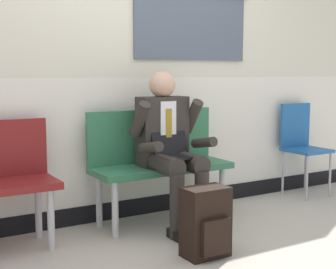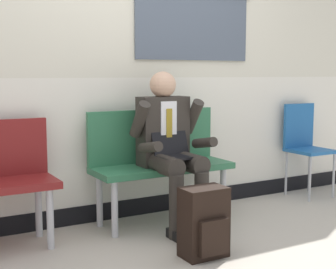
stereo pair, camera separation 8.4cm
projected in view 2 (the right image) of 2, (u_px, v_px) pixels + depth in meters
name	position (u px, v px, depth m)	size (l,w,h in m)	color
ground_plane	(176.00, 240.00, 3.57)	(18.00, 18.00, 0.00)	#B2A899
station_wall	(129.00, 51.00, 4.08)	(6.62, 0.17, 2.81)	beige
bench_with_person	(159.00, 157.00, 4.01)	(1.14, 0.42, 0.91)	#2D6B47
person_seated	(171.00, 145.00, 3.83)	(0.57, 0.70, 1.23)	#2D2823
backpack	(204.00, 223.00, 3.23)	(0.30, 0.23, 0.47)	black
folding_chair	(305.00, 141.00, 4.88)	(0.38, 0.38, 0.91)	#1E5999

